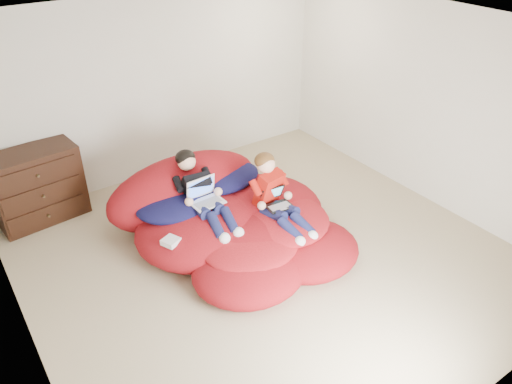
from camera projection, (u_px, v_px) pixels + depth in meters
name	position (u px, v px, depth m)	size (l,w,h in m)	color
room_shell	(266.00, 240.00, 5.57)	(5.10, 5.10, 2.77)	tan
dresser	(37.00, 186.00, 6.09)	(1.08, 0.64, 0.93)	black
beanbag_pile	(230.00, 220.00, 5.83)	(2.46, 2.49, 0.92)	maroon
cream_pillow	(165.00, 176.00, 5.98)	(0.45, 0.29, 0.29)	beige
older_boy	(200.00, 189.00, 5.64)	(0.36, 1.15, 0.67)	black
younger_boy	(275.00, 193.00, 5.60)	(0.37, 0.96, 0.76)	red
laptop_white	(205.00, 196.00, 5.58)	(0.37, 0.31, 0.26)	silver
laptop_black	(276.00, 201.00, 5.64)	(0.31, 0.32, 0.20)	black
power_adapter	(171.00, 241.00, 5.22)	(0.16, 0.16, 0.06)	silver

